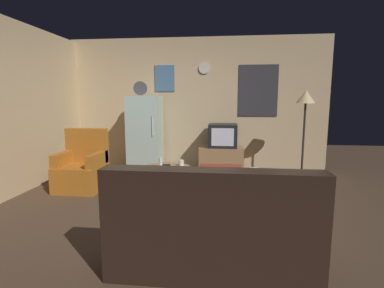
{
  "coord_description": "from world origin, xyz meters",
  "views": [
    {
      "loc": [
        0.59,
        -3.56,
        1.44
      ],
      "look_at": [
        0.09,
        0.9,
        0.75
      ],
      "focal_mm": 27.35,
      "sensor_mm": 36.0,
      "label": 1
    }
  ],
  "objects_px": {
    "remote_control": "(165,165)",
    "crt_tv": "(223,135)",
    "armchair": "(83,168)",
    "couch": "(212,233)",
    "wine_glass": "(161,162)",
    "mug_ceramic_white": "(181,163)",
    "fridge": "(145,135)",
    "coffee_table": "(166,183)",
    "tv_stand": "(221,160)",
    "book_stack": "(254,171)",
    "standing_lamp": "(306,104)"
  },
  "relations": [
    {
      "from": "standing_lamp",
      "to": "coffee_table",
      "type": "distance_m",
      "value": 2.72
    },
    {
      "from": "standing_lamp",
      "to": "couch",
      "type": "distance_m",
      "value": 3.35
    },
    {
      "from": "book_stack",
      "to": "tv_stand",
      "type": "bearing_deg",
      "value": 175.06
    },
    {
      "from": "crt_tv",
      "to": "remote_control",
      "type": "height_order",
      "value": "crt_tv"
    },
    {
      "from": "remote_control",
      "to": "crt_tv",
      "type": "bearing_deg",
      "value": 44.5
    },
    {
      "from": "fridge",
      "to": "wine_glass",
      "type": "bearing_deg",
      "value": -67.23
    },
    {
      "from": "remote_control",
      "to": "mug_ceramic_white",
      "type": "bearing_deg",
      "value": -14.79
    },
    {
      "from": "coffee_table",
      "to": "mug_ceramic_white",
      "type": "xyz_separation_m",
      "value": [
        0.21,
        0.1,
        0.28
      ]
    },
    {
      "from": "armchair",
      "to": "couch",
      "type": "bearing_deg",
      "value": -42.85
    },
    {
      "from": "crt_tv",
      "to": "remote_control",
      "type": "bearing_deg",
      "value": -118.8
    },
    {
      "from": "tv_stand",
      "to": "couch",
      "type": "relative_size",
      "value": 0.49
    },
    {
      "from": "crt_tv",
      "to": "book_stack",
      "type": "bearing_deg",
      "value": -5.02
    },
    {
      "from": "wine_glass",
      "to": "couch",
      "type": "height_order",
      "value": "couch"
    },
    {
      "from": "wine_glass",
      "to": "remote_control",
      "type": "relative_size",
      "value": 1.0
    },
    {
      "from": "remote_control",
      "to": "armchair",
      "type": "height_order",
      "value": "armchair"
    },
    {
      "from": "fridge",
      "to": "armchair",
      "type": "height_order",
      "value": "fridge"
    },
    {
      "from": "coffee_table",
      "to": "remote_control",
      "type": "distance_m",
      "value": 0.27
    },
    {
      "from": "mug_ceramic_white",
      "to": "armchair",
      "type": "height_order",
      "value": "armchair"
    },
    {
      "from": "crt_tv",
      "to": "armchair",
      "type": "xyz_separation_m",
      "value": [
        -2.24,
        -1.23,
        -0.41
      ]
    },
    {
      "from": "coffee_table",
      "to": "couch",
      "type": "bearing_deg",
      "value": -66.06
    },
    {
      "from": "tv_stand",
      "to": "book_stack",
      "type": "xyz_separation_m",
      "value": [
        0.62,
        -0.05,
        -0.2
      ]
    },
    {
      "from": "standing_lamp",
      "to": "book_stack",
      "type": "distance_m",
      "value": 1.56
    },
    {
      "from": "standing_lamp",
      "to": "wine_glass",
      "type": "height_order",
      "value": "standing_lamp"
    },
    {
      "from": "wine_glass",
      "to": "mug_ceramic_white",
      "type": "height_order",
      "value": "wine_glass"
    },
    {
      "from": "armchair",
      "to": "crt_tv",
      "type": "bearing_deg",
      "value": 28.91
    },
    {
      "from": "standing_lamp",
      "to": "remote_control",
      "type": "distance_m",
      "value": 2.61
    },
    {
      "from": "standing_lamp",
      "to": "fridge",
      "type": "bearing_deg",
      "value": 173.37
    },
    {
      "from": "couch",
      "to": "crt_tv",
      "type": "bearing_deg",
      "value": 89.05
    },
    {
      "from": "crt_tv",
      "to": "book_stack",
      "type": "xyz_separation_m",
      "value": [
        0.6,
        -0.05,
        -0.68
      ]
    },
    {
      "from": "tv_stand",
      "to": "coffee_table",
      "type": "bearing_deg",
      "value": -115.84
    },
    {
      "from": "mug_ceramic_white",
      "to": "remote_control",
      "type": "height_order",
      "value": "mug_ceramic_white"
    },
    {
      "from": "wine_glass",
      "to": "remote_control",
      "type": "distance_m",
      "value": 0.13
    },
    {
      "from": "fridge",
      "to": "remote_control",
      "type": "distance_m",
      "value": 1.59
    },
    {
      "from": "couch",
      "to": "tv_stand",
      "type": "bearing_deg",
      "value": 89.42
    },
    {
      "from": "mug_ceramic_white",
      "to": "book_stack",
      "type": "height_order",
      "value": "mug_ceramic_white"
    },
    {
      "from": "crt_tv",
      "to": "armchair",
      "type": "bearing_deg",
      "value": -151.09
    },
    {
      "from": "tv_stand",
      "to": "crt_tv",
      "type": "bearing_deg",
      "value": -2.59
    },
    {
      "from": "book_stack",
      "to": "fridge",
      "type": "bearing_deg",
      "value": -179.19
    },
    {
      "from": "fridge",
      "to": "coffee_table",
      "type": "bearing_deg",
      "value": -64.76
    },
    {
      "from": "crt_tv",
      "to": "couch",
      "type": "height_order",
      "value": "crt_tv"
    },
    {
      "from": "tv_stand",
      "to": "fridge",
      "type": "bearing_deg",
      "value": -176.77
    },
    {
      "from": "tv_stand",
      "to": "standing_lamp",
      "type": "height_order",
      "value": "standing_lamp"
    },
    {
      "from": "tv_stand",
      "to": "crt_tv",
      "type": "relative_size",
      "value": 1.56
    },
    {
      "from": "tv_stand",
      "to": "book_stack",
      "type": "relative_size",
      "value": 3.86
    },
    {
      "from": "coffee_table",
      "to": "wine_glass",
      "type": "distance_m",
      "value": 0.32
    },
    {
      "from": "tv_stand",
      "to": "armchair",
      "type": "relative_size",
      "value": 0.88
    },
    {
      "from": "fridge",
      "to": "tv_stand",
      "type": "bearing_deg",
      "value": 3.23
    },
    {
      "from": "mug_ceramic_white",
      "to": "remote_control",
      "type": "distance_m",
      "value": 0.24
    },
    {
      "from": "crt_tv",
      "to": "armchair",
      "type": "height_order",
      "value": "crt_tv"
    },
    {
      "from": "crt_tv",
      "to": "mug_ceramic_white",
      "type": "distance_m",
      "value": 1.62
    }
  ]
}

